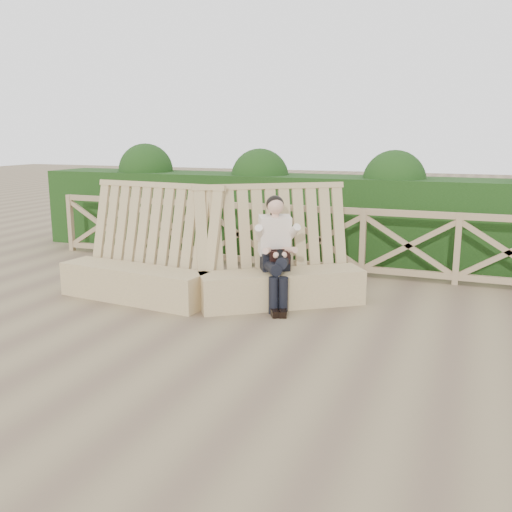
% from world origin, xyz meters
% --- Properties ---
extents(ground, '(60.00, 60.00, 0.00)m').
position_xyz_m(ground, '(0.00, 0.00, 0.00)').
color(ground, brown).
rests_on(ground, ground).
extents(bench, '(4.12, 1.91, 1.60)m').
position_xyz_m(bench, '(-0.97, 1.33, 0.40)').
color(bench, '#9A8358').
rests_on(bench, ground).
extents(woman, '(0.66, 0.92, 1.46)m').
position_xyz_m(woman, '(-0.04, 1.49, 0.78)').
color(woman, black).
rests_on(woman, ground).
extents(guardrail, '(10.10, 0.09, 1.10)m').
position_xyz_m(guardrail, '(0.00, 3.50, 0.55)').
color(guardrail, '#866D4E').
rests_on(guardrail, ground).
extents(hedge, '(12.00, 1.20, 1.50)m').
position_xyz_m(hedge, '(0.00, 4.70, 0.75)').
color(hedge, black).
rests_on(hedge, ground).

